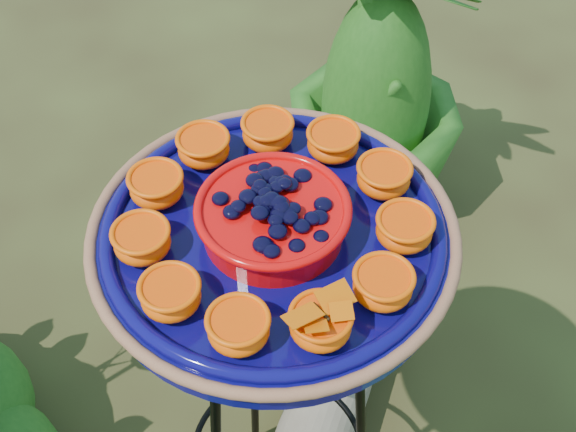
# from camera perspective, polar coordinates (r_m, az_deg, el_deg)

# --- Properties ---
(tripod_stand) EXTENTS (0.41, 0.41, 0.92)m
(tripod_stand) POSITION_cam_1_polar(r_m,az_deg,el_deg) (1.38, -0.81, -12.16)
(tripod_stand) COLOR black
(tripod_stand) RESTS_ON ground
(feeder_dish) EXTENTS (0.58, 0.58, 0.11)m
(feeder_dish) POSITION_cam_1_polar(r_m,az_deg,el_deg) (1.04, -1.05, -1.20)
(feeder_dish) COLOR #0A0758
(feeder_dish) RESTS_ON tripod_stand
(driftwood_log) EXTENTS (0.53, 0.45, 0.17)m
(driftwood_log) POSITION_cam_1_polar(r_m,az_deg,el_deg) (1.91, 2.80, -13.07)
(driftwood_log) COLOR gray
(driftwood_log) RESTS_ON ground
(shrub_back_right) EXTENTS (0.68, 0.68, 0.85)m
(shrub_back_right) POSITION_cam_1_polar(r_m,az_deg,el_deg) (2.13, 6.37, 9.32)
(shrub_back_right) COLOR #1F5416
(shrub_back_right) RESTS_ON ground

